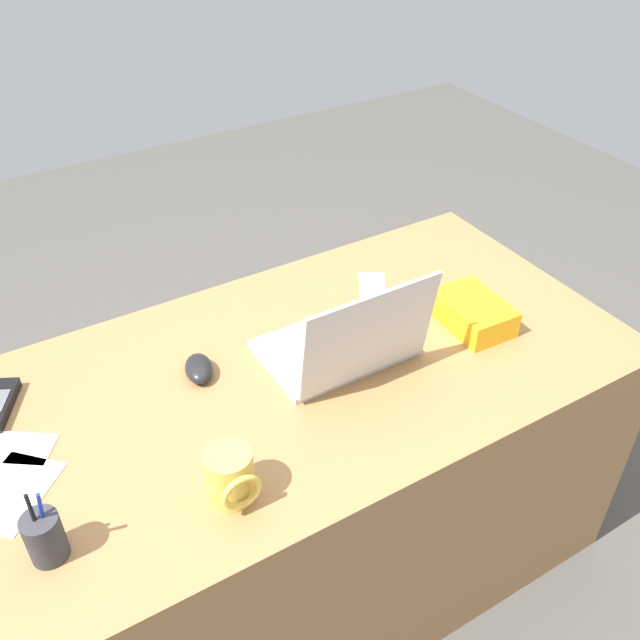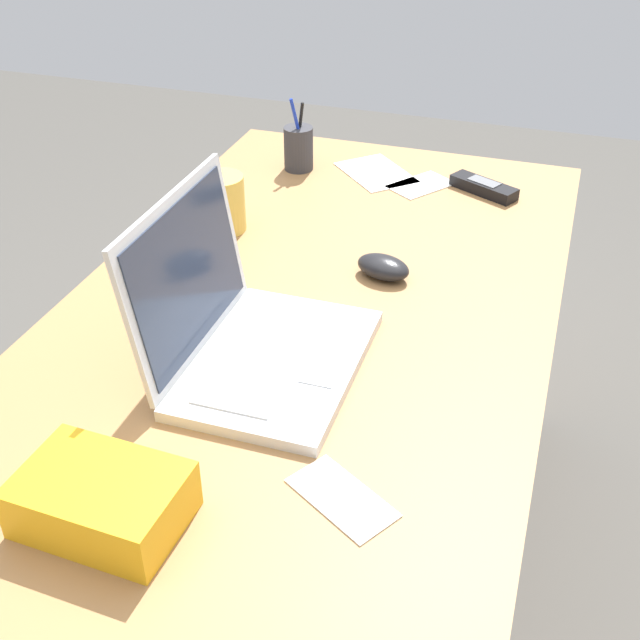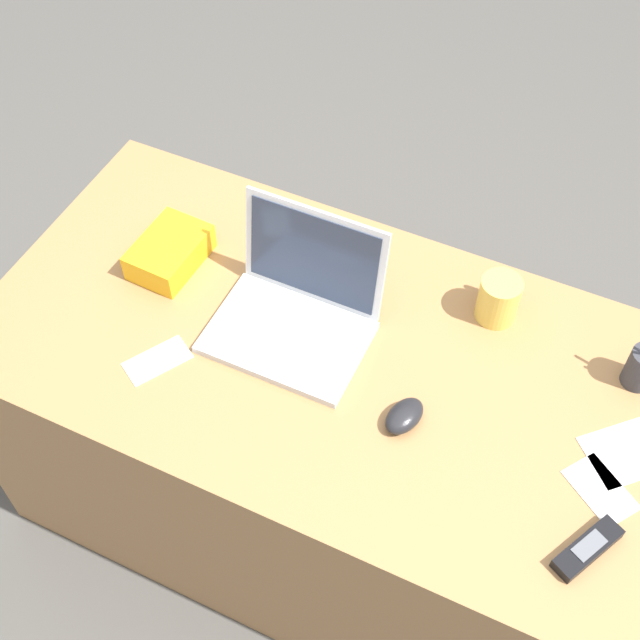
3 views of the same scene
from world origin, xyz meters
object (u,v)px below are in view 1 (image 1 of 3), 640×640
Objects in this scene: coffee_mug_white at (231,476)px; pen_holder at (45,537)px; snack_bag at (473,313)px; cordless_phone at (0,405)px; laptop at (345,344)px; computer_mouse at (199,368)px.

coffee_mug_white is 0.32m from pen_holder.
pen_holder is at bearing -8.28° from coffee_mug_white.
snack_bag is (-1.03, -0.13, -0.02)m from pen_holder.
coffee_mug_white reaches higher than snack_bag.
coffee_mug_white is at bearing 125.19° from cordless_phone.
coffee_mug_white is (0.38, 0.21, 0.00)m from laptop.
cordless_phone is at bearing -18.94° from laptop.
computer_mouse is 0.49m from pen_holder.
computer_mouse is at bearing -103.11° from coffee_mug_white.
snack_bag is (-0.34, 0.04, -0.02)m from laptop.
pen_holder reaches higher than computer_mouse.
laptop is at bearing -166.54° from pen_holder.
cordless_phone is (0.70, -0.24, -0.04)m from laptop.
snack_bag is at bearing -173.05° from pen_holder.
laptop is 2.05× the size of pen_holder.
laptop is 0.72m from pen_holder.
cordless_phone is at bearing -15.10° from snack_bag.
snack_bag reaches higher than computer_mouse.
pen_holder reaches higher than coffee_mug_white.
coffee_mug_white is at bearing 29.27° from laptop.
laptop is 0.74m from cordless_phone.
computer_mouse is at bearing -143.44° from pen_holder.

